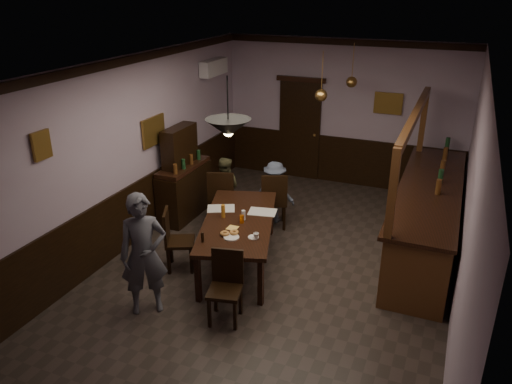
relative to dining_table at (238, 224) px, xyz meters
The scene contains 31 objects.
room 0.99m from the dining_table, ahead, with size 5.01×8.01×3.01m.
dining_table is the anchor object (origin of this frame).
chair_far_left 1.35m from the dining_table, 126.90° to the left, with size 0.57×0.57×1.05m.
chair_far_right 1.35m from the dining_table, 87.47° to the left, with size 0.58×0.58×1.02m.
chair_near 1.33m from the dining_table, 72.40° to the right, with size 0.49×0.49×0.94m.
chair_side 0.97m from the dining_table, 149.86° to the right, with size 0.55×0.55×0.95m.
person_standing 1.64m from the dining_table, 112.71° to the right, with size 0.60×0.39×1.64m, color #4F505B.
person_seated_left 1.62m from the dining_table, 123.51° to the left, with size 0.57×0.45×1.18m, color brown.
person_seated_right 1.62m from the dining_table, 91.14° to the left, with size 0.73×0.42×1.12m, color #4C576D.
newspaper_left 0.48m from the dining_table, 148.66° to the left, with size 0.42×0.30×0.01m, color silver.
newspaper_right 0.45m from the dining_table, 58.62° to the left, with size 0.42×0.30×0.01m, color silver.
napkin 0.29m from the dining_table, 82.95° to the right, with size 0.15×0.15×0.00m, color #FFC95D.
saucer 0.61m from the dining_table, 45.56° to the right, with size 0.15×0.15×0.01m, color white.
coffee_cup 0.66m from the dining_table, 43.74° to the right, with size 0.08×0.08×0.07m, color white.
pastry_plate 0.57m from the dining_table, 75.27° to the right, with size 0.22×0.22×0.01m, color white.
pastry_ring_a 0.54m from the dining_table, 86.23° to the right, with size 0.13×0.13×0.04m, color #C68C47.
pastry_ring_b 0.48m from the dining_table, 72.54° to the right, with size 0.13×0.13×0.04m, color #C68C47.
soda_can 0.17m from the dining_table, 39.99° to the right, with size 0.07×0.07×0.12m, color orange.
beer_glass 0.30m from the dining_table, behind, with size 0.06×0.06×0.20m, color #BF721E.
water_glass 0.16m from the dining_table, 22.43° to the left, with size 0.06×0.06×0.15m, color silver.
pepper_mill 0.83m from the dining_table, 101.47° to the right, with size 0.04×0.04×0.14m, color black.
sideboard 2.04m from the dining_table, 143.70° to the left, with size 0.45×1.27×1.68m.
bar_counter 3.03m from the dining_table, 32.35° to the left, with size 0.93×4.01×2.25m.
door_back 3.94m from the dining_table, 94.85° to the left, with size 0.90×0.06×2.10m, color black.
ac_unit 3.82m from the dining_table, 122.35° to the left, with size 0.20×0.85×0.30m.
picture_left_small 2.90m from the dining_table, 139.10° to the right, with size 0.04×0.28×0.36m.
picture_left_large 2.28m from the dining_table, 158.09° to the left, with size 0.04×0.62×0.48m.
picture_back 4.33m from the dining_table, 69.47° to the left, with size 0.55×0.04×0.42m.
pendant_iron 1.87m from the dining_table, 72.68° to the right, with size 0.56×0.56×0.74m.
pendant_brass_mid 2.53m from the dining_table, 69.96° to the left, with size 0.20×0.20×0.81m.
pendant_brass_far 3.66m from the dining_table, 74.70° to the left, with size 0.20×0.20×0.81m.
Camera 1 is at (2.23, -6.00, 4.00)m, focal length 35.00 mm.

